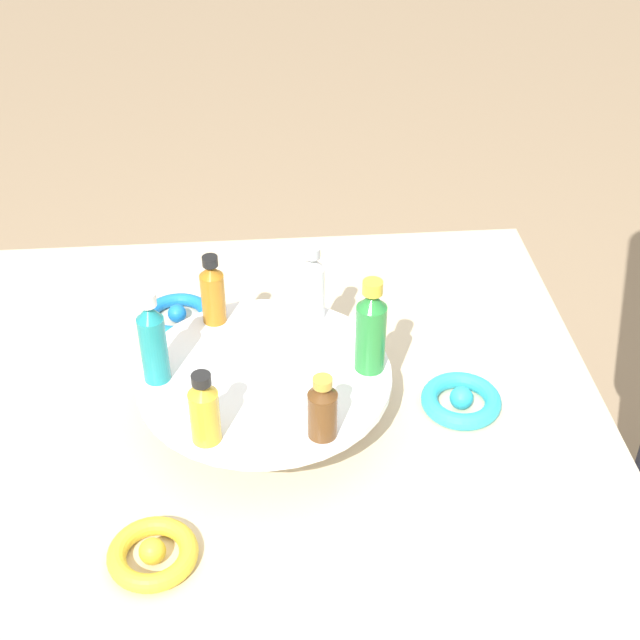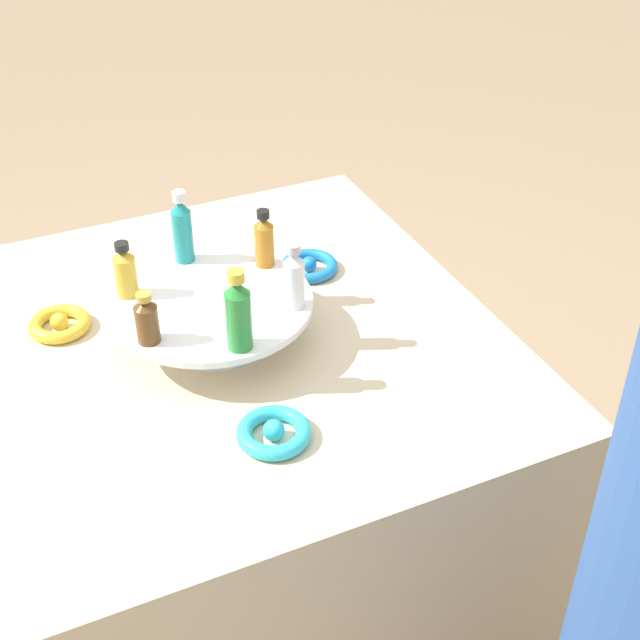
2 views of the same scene
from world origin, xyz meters
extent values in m
cube|color=beige|center=(0.00, 0.00, 0.39)|extent=(0.93, 0.93, 0.78)
cylinder|color=white|center=(0.00, 0.00, 0.78)|extent=(0.18, 0.18, 0.01)
cylinder|color=white|center=(0.00, 0.00, 0.82)|extent=(0.09, 0.09, 0.06)
cylinder|color=white|center=(0.00, 0.00, 0.85)|extent=(0.33, 0.33, 0.01)
cylinder|color=teal|center=(0.00, -0.14, 0.90)|extent=(0.03, 0.03, 0.09)
cone|color=teal|center=(0.00, -0.14, 0.96)|extent=(0.03, 0.03, 0.02)
cylinder|color=silver|center=(0.00, -0.14, 0.98)|extent=(0.02, 0.02, 0.02)
cylinder|color=gold|center=(0.12, -0.07, 0.89)|extent=(0.04, 0.04, 0.07)
cone|color=gold|center=(0.12, -0.07, 0.93)|extent=(0.03, 0.03, 0.02)
cylinder|color=black|center=(0.12, -0.07, 0.95)|extent=(0.02, 0.02, 0.01)
cylinder|color=brown|center=(0.12, 0.07, 0.89)|extent=(0.04, 0.04, 0.06)
cone|color=brown|center=(0.12, 0.07, 0.92)|extent=(0.03, 0.03, 0.01)
cylinder|color=#B79338|center=(0.12, 0.07, 0.94)|extent=(0.02, 0.02, 0.01)
cylinder|color=#288438|center=(0.00, 0.14, 0.90)|extent=(0.04, 0.04, 0.10)
cone|color=#288438|center=(0.00, 0.14, 0.96)|extent=(0.04, 0.04, 0.02)
cylinder|color=gold|center=(0.00, 0.14, 0.98)|extent=(0.03, 0.03, 0.02)
cylinder|color=silver|center=(-0.12, 0.07, 0.90)|extent=(0.03, 0.03, 0.08)
cone|color=silver|center=(-0.12, 0.07, 0.95)|extent=(0.03, 0.03, 0.02)
cylinder|color=#B2B2B7|center=(-0.12, 0.07, 0.96)|extent=(0.02, 0.02, 0.01)
cylinder|color=#AD6B19|center=(-0.12, -0.07, 0.89)|extent=(0.03, 0.03, 0.07)
cone|color=#AD6B19|center=(-0.12, -0.07, 0.94)|extent=(0.03, 0.03, 0.02)
cylinder|color=black|center=(-0.12, -0.07, 0.95)|extent=(0.02, 0.02, 0.01)
torus|color=gold|center=(0.23, -0.13, 0.79)|extent=(0.10, 0.10, 0.02)
sphere|color=gold|center=(0.23, -0.13, 0.79)|extent=(0.03, 0.03, 0.03)
torus|color=#2DB7CC|center=(0.00, 0.26, 0.79)|extent=(0.11, 0.11, 0.02)
sphere|color=#2DB7CC|center=(0.00, 0.26, 0.79)|extent=(0.03, 0.03, 0.03)
torus|color=blue|center=(-0.23, -0.13, 0.79)|extent=(0.11, 0.11, 0.02)
sphere|color=blue|center=(-0.23, -0.13, 0.79)|extent=(0.03, 0.03, 0.03)
camera|label=1|loc=(0.89, 0.00, 1.59)|focal=50.00mm
camera|label=2|loc=(0.33, 1.16, 1.66)|focal=50.00mm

